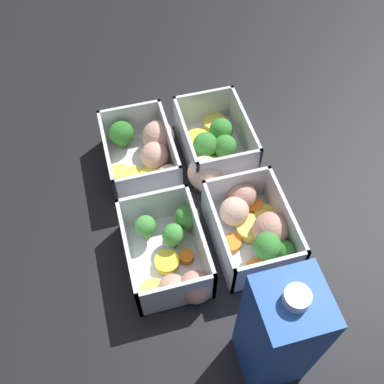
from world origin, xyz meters
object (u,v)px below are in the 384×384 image
container_far_left (213,148)px  container_far_right (254,226)px  container_near_left (147,152)px  juice_carton (278,334)px  container_near_right (172,257)px

container_far_left → container_far_right: bearing=6.1°
container_near_left → juice_carton: size_ratio=0.70×
container_near_right → container_far_left: 0.19m
container_far_right → container_near_left: bearing=-145.0°
container_near_right → container_far_right: (-0.02, 0.12, 0.00)m
container_near_right → juice_carton: size_ratio=0.78×
container_far_right → juice_carton: bearing=-14.0°
container_near_right → container_far_right: bearing=97.8°
container_near_right → juice_carton: 0.18m
container_far_right → container_near_right: bearing=-82.2°
container_near_right → juice_carton: juice_carton is taller
container_far_left → container_far_right: (0.15, 0.02, -0.00)m
container_near_right → container_far_right: size_ratio=1.00×
container_near_left → container_far_left: bearing=79.1°
container_near_left → container_far_left: same height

